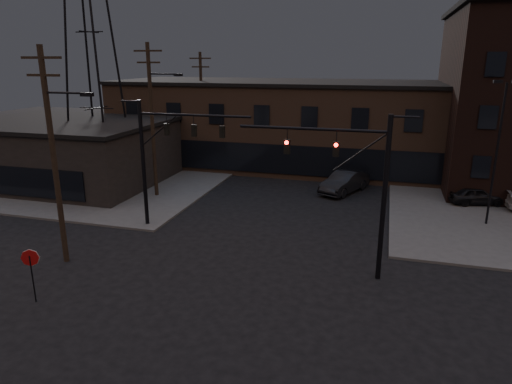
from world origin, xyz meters
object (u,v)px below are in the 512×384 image
car_crossing (344,182)px  traffic_signal_far (161,150)px  stop_sign (31,263)px  parked_car_lot_a (476,195)px  traffic_signal_near (360,179)px

car_crossing → traffic_signal_far: bearing=-107.5°
traffic_signal_far → stop_sign: size_ratio=3.23×
stop_sign → car_crossing: stop_sign is taller
parked_car_lot_a → car_crossing: 9.62m
parked_car_lot_a → traffic_signal_near: bearing=136.5°
traffic_signal_far → traffic_signal_near: bearing=-16.2°
stop_sign → traffic_signal_near: bearing=25.9°
traffic_signal_far → car_crossing: 15.69m
stop_sign → parked_car_lot_a: stop_sign is taller
traffic_signal_near → car_crossing: bearing=97.4°
traffic_signal_far → parked_car_lot_a: 22.65m
stop_sign → parked_car_lot_a: 29.22m
traffic_signal_near → parked_car_lot_a: traffic_signal_near is taller
traffic_signal_near → parked_car_lot_a: 16.30m
traffic_signal_far → parked_car_lot_a: bearing=27.5°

